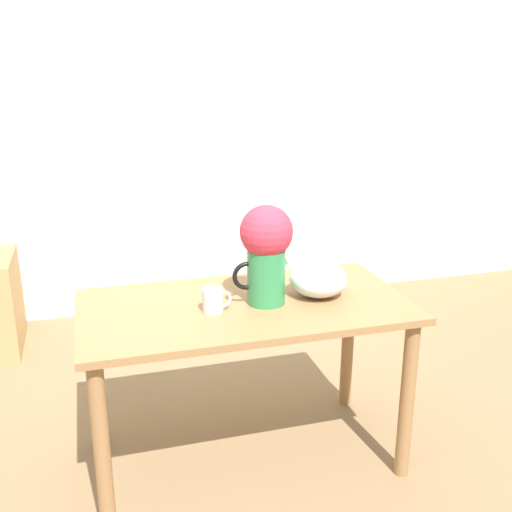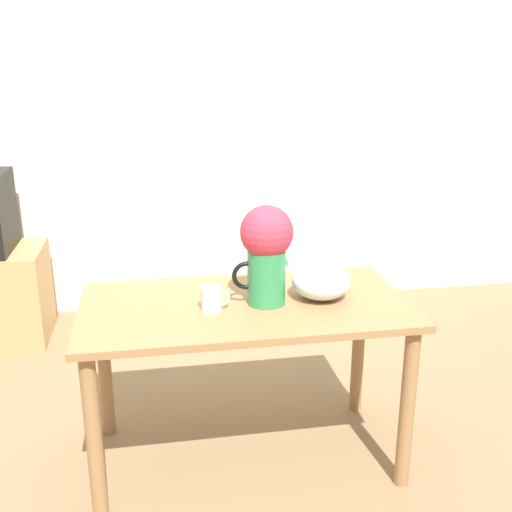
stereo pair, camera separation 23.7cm
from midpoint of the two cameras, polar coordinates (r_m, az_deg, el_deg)
ground_plane at (r=2.64m, az=-7.01°, el=-21.38°), size 12.00×12.00×0.00m
wall_back at (r=4.09m, az=-12.42°, el=12.32°), size 8.00×0.05×2.60m
table at (r=2.49m, az=-3.80°, el=-6.95°), size 1.33×0.70×0.73m
flower_vase at (r=2.37m, az=-1.89°, el=0.82°), size 0.25×0.21×0.41m
coffee_mug at (r=2.35m, az=-6.95°, el=-4.26°), size 0.12×0.08×0.10m
white_bowl at (r=2.50m, az=3.27°, el=-2.26°), size 0.24×0.24×0.14m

